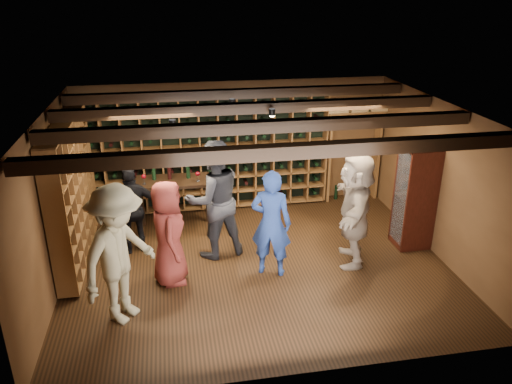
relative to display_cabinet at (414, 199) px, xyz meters
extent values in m
plane|color=black|center=(-2.71, -0.20, -0.86)|extent=(6.00, 6.00, 0.00)
plane|color=brown|center=(-2.71, 2.30, 0.39)|extent=(6.00, 0.00, 6.00)
plane|color=brown|center=(-2.71, -2.70, 0.39)|extent=(6.00, 0.00, 6.00)
plane|color=brown|center=(-5.71, -0.20, 0.39)|extent=(0.00, 5.00, 5.00)
plane|color=brown|center=(0.29, -0.20, 0.39)|extent=(0.00, 5.00, 5.00)
plane|color=black|center=(-2.71, -0.20, 1.64)|extent=(6.00, 6.00, 0.00)
cube|color=black|center=(-2.71, -1.80, 1.56)|extent=(5.90, 0.18, 0.16)
cube|color=black|center=(-2.71, -0.70, 1.56)|extent=(5.90, 0.18, 0.16)
cube|color=black|center=(-2.71, 0.40, 1.56)|extent=(5.90, 0.18, 0.16)
cube|color=black|center=(-2.71, 1.50, 1.56)|extent=(5.90, 0.18, 0.16)
cylinder|color=black|center=(-3.91, -0.20, 1.53)|extent=(0.10, 0.10, 0.10)
cylinder|color=black|center=(-2.41, 0.20, 1.53)|extent=(0.10, 0.10, 0.10)
cylinder|color=black|center=(-1.31, -0.50, 1.53)|extent=(0.10, 0.10, 0.10)
cylinder|color=black|center=(-2.91, 1.00, 1.53)|extent=(0.10, 0.10, 0.10)
cube|color=brown|center=(-3.24, 2.13, 0.29)|extent=(4.65, 0.30, 2.20)
cube|color=black|center=(-3.24, 2.13, 0.29)|extent=(4.56, 0.02, 2.16)
cube|color=brown|center=(-5.54, 0.62, 0.29)|extent=(0.30, 2.65, 2.20)
cube|color=black|center=(-5.54, 0.62, 0.29)|extent=(0.29, 0.02, 2.16)
cube|color=brown|center=(-0.31, 2.12, 0.99)|extent=(1.15, 0.32, 0.04)
cube|color=brown|center=(0.21, 2.12, 0.07)|extent=(0.05, 0.28, 1.85)
cube|color=brown|center=(-0.83, 2.12, 0.07)|extent=(0.05, 0.28, 1.85)
cube|color=tan|center=(-0.71, 2.12, 1.11)|extent=(0.40, 0.30, 0.20)
cube|color=tan|center=(-0.26, 2.12, 1.11)|extent=(0.40, 0.30, 0.20)
cube|color=tan|center=(0.09, 2.12, 1.11)|extent=(0.40, 0.30, 0.20)
cube|color=#35100A|center=(0.01, 0.00, -0.81)|extent=(0.55, 0.50, 0.10)
cube|color=#35100A|center=(0.01, 0.00, 0.04)|extent=(0.55, 0.50, 1.70)
cube|color=white|center=(-0.25, 0.00, 0.04)|extent=(0.01, 0.46, 1.60)
cube|color=#35100A|center=(0.01, 0.00, 0.04)|extent=(0.50, 0.44, 0.02)
sphere|color=#59260C|center=(-0.01, 0.00, 0.14)|extent=(0.18, 0.18, 0.18)
imported|color=navy|center=(-2.55, -0.47, -0.01)|extent=(0.73, 0.61, 1.70)
imported|color=black|center=(-3.33, 0.27, 0.13)|extent=(1.12, 0.97, 1.98)
imported|color=maroon|center=(-4.08, -0.44, -0.05)|extent=(0.56, 0.82, 1.62)
imported|color=black|center=(-4.64, 0.61, -0.10)|extent=(0.94, 0.53, 1.51)
imported|color=gray|center=(-4.71, -1.24, 0.11)|extent=(1.32, 1.43, 1.93)
imported|color=gray|center=(-1.18, -0.35, 0.07)|extent=(1.03, 1.79, 1.84)
cube|color=black|center=(-3.96, 1.27, 0.10)|extent=(1.33, 0.69, 0.05)
cube|color=black|center=(-4.57, 1.01, -0.39)|extent=(0.07, 0.07, 0.94)
cube|color=black|center=(-3.37, 0.98, -0.39)|extent=(0.07, 0.07, 0.94)
cube|color=black|center=(-4.55, 1.56, -0.39)|extent=(0.07, 0.07, 0.94)
cube|color=black|center=(-3.36, 1.52, -0.39)|extent=(0.07, 0.07, 0.94)
cylinder|color=black|center=(-4.29, 1.33, 0.27)|extent=(0.07, 0.07, 0.28)
cylinder|color=black|center=(-4.02, 1.32, 0.27)|extent=(0.07, 0.07, 0.28)
cylinder|color=black|center=(-3.69, 1.31, 0.27)|extent=(0.07, 0.07, 0.28)
camera|label=1|loc=(-3.96, -7.07, 3.33)|focal=35.00mm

